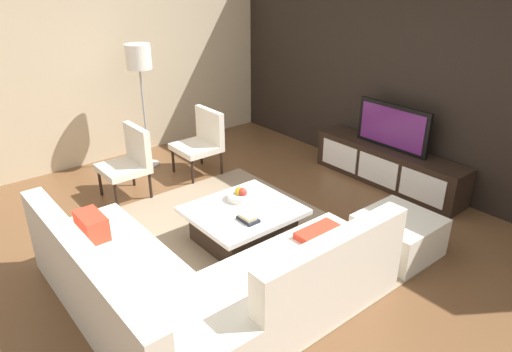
{
  "coord_description": "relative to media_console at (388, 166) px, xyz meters",
  "views": [
    {
      "loc": [
        3.24,
        -2.46,
        2.69
      ],
      "look_at": [
        -0.32,
        0.45,
        0.57
      ],
      "focal_mm": 32.98,
      "sensor_mm": 36.0,
      "label": 1
    }
  ],
  "objects": [
    {
      "name": "accent_chair_near",
      "position": [
        -1.82,
        -2.71,
        0.24
      ],
      "size": [
        0.55,
        0.52,
        0.87
      ],
      "rotation": [
        0.0,
        0.0,
        -0.16
      ],
      "color": "black",
      "rests_on": "ground"
    },
    {
      "name": "side_wall_left",
      "position": [
        -3.2,
        -2.2,
        1.15
      ],
      "size": [
        0.12,
        5.2,
        2.8
      ],
      "primitive_type": "cube",
      "color": "beige",
      "rests_on": "ground"
    },
    {
      "name": "sectional_couch",
      "position": [
        0.52,
        -3.25,
        0.03
      ],
      "size": [
        2.38,
        2.4,
        0.8
      ],
      "color": "silver",
      "rests_on": "ground"
    },
    {
      "name": "fruit_bowl",
      "position": [
        -0.28,
        -2.19,
        0.18
      ],
      "size": [
        0.28,
        0.28,
        0.14
      ],
      "color": "silver",
      "rests_on": "coffee_table"
    },
    {
      "name": "ottoman",
      "position": [
        1.04,
        -1.24,
        -0.05
      ],
      "size": [
        0.7,
        0.7,
        0.4
      ],
      "primitive_type": "cube",
      "color": "silver",
      "rests_on": "ground"
    },
    {
      "name": "ground_plane",
      "position": [
        -0.0,
        -2.4,
        -0.25
      ],
      "size": [
        14.0,
        14.0,
        0.0
      ],
      "primitive_type": "plane",
      "color": "brown"
    },
    {
      "name": "feature_wall_back",
      "position": [
        -0.0,
        0.3,
        1.15
      ],
      "size": [
        6.4,
        0.12,
        2.8
      ],
      "primitive_type": "cube",
      "color": "black",
      "rests_on": "ground"
    },
    {
      "name": "floor_lamp",
      "position": [
        -2.54,
        -2.11,
        1.19
      ],
      "size": [
        0.33,
        0.33,
        1.7
      ],
      "color": "#A5A5AA",
      "rests_on": "ground"
    },
    {
      "name": "accent_chair_far",
      "position": [
        -1.85,
        -1.64,
        0.24
      ],
      "size": [
        0.57,
        0.54,
        0.87
      ],
      "rotation": [
        0.0,
        0.0,
        0.15
      ],
      "color": "black",
      "rests_on": "ground"
    },
    {
      "name": "television",
      "position": [
        -0.0,
        0.0,
        0.54
      ],
      "size": [
        1.02,
        0.06,
        0.57
      ],
      "color": "black",
      "rests_on": "media_console"
    },
    {
      "name": "coffee_table",
      "position": [
        -0.1,
        -2.3,
        -0.05
      ],
      "size": [
        0.94,
        1.06,
        0.38
      ],
      "color": "black",
      "rests_on": "ground"
    },
    {
      "name": "book_stack",
      "position": [
        0.12,
        -2.41,
        0.16
      ],
      "size": [
        0.21,
        0.14,
        0.06
      ],
      "color": "#1E232D",
      "rests_on": "coffee_table"
    },
    {
      "name": "media_console",
      "position": [
        0.0,
        0.0,
        0.0
      ],
      "size": [
        2.09,
        0.43,
        0.5
      ],
      "color": "black",
      "rests_on": "ground"
    },
    {
      "name": "area_rug",
      "position": [
        -0.1,
        -2.4,
        -0.24
      ],
      "size": [
        3.01,
        2.39,
        0.01
      ],
      "primitive_type": "cube",
      "color": "gray",
      "rests_on": "ground"
    }
  ]
}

